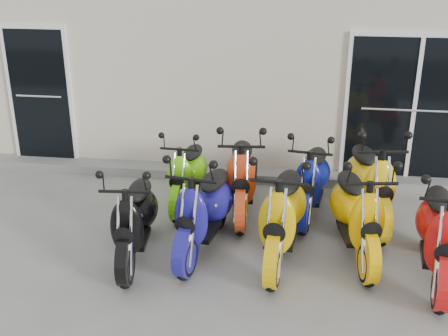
{
  "coord_description": "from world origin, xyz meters",
  "views": [
    {
      "loc": [
        0.95,
        -6.11,
        3.5
      ],
      "look_at": [
        0.0,
        0.6,
        0.75
      ],
      "focal_mm": 45.0,
      "sensor_mm": 36.0,
      "label": 1
    }
  ],
  "objects_px": {
    "scooter_front_blue": "(204,199)",
    "scooter_back_green": "(187,165)",
    "scooter_back_blue": "(312,171)",
    "scooter_front_red": "(441,221)",
    "scooter_front_orange_b": "(357,203)",
    "scooter_back_red": "(242,166)",
    "scooter_front_black": "(134,209)",
    "scooter_front_orange_a": "(283,203)",
    "scooter_back_yellow": "(371,172)"
  },
  "relations": [
    {
      "from": "scooter_front_blue",
      "to": "scooter_back_green",
      "type": "distance_m",
      "value": 1.3
    },
    {
      "from": "scooter_back_green",
      "to": "scooter_back_blue",
      "type": "height_order",
      "value": "scooter_back_blue"
    },
    {
      "from": "scooter_back_blue",
      "to": "scooter_front_red",
      "type": "bearing_deg",
      "value": -37.56
    },
    {
      "from": "scooter_front_orange_b",
      "to": "scooter_back_green",
      "type": "relative_size",
      "value": 1.14
    },
    {
      "from": "scooter_back_red",
      "to": "scooter_front_black",
      "type": "bearing_deg",
      "value": -133.49
    },
    {
      "from": "scooter_front_black",
      "to": "scooter_back_blue",
      "type": "height_order",
      "value": "scooter_back_blue"
    },
    {
      "from": "scooter_front_orange_a",
      "to": "scooter_back_green",
      "type": "xyz_separation_m",
      "value": [
        -1.38,
        1.27,
        -0.12
      ]
    },
    {
      "from": "scooter_front_red",
      "to": "scooter_back_green",
      "type": "relative_size",
      "value": 1.16
    },
    {
      "from": "scooter_front_blue",
      "to": "scooter_back_red",
      "type": "bearing_deg",
      "value": 82.29
    },
    {
      "from": "scooter_front_blue",
      "to": "scooter_front_orange_a",
      "type": "distance_m",
      "value": 0.93
    },
    {
      "from": "scooter_front_orange_a",
      "to": "scooter_back_red",
      "type": "relative_size",
      "value": 1.04
    },
    {
      "from": "scooter_front_orange_a",
      "to": "scooter_back_green",
      "type": "height_order",
      "value": "scooter_front_orange_a"
    },
    {
      "from": "scooter_front_blue",
      "to": "scooter_front_red",
      "type": "distance_m",
      "value": 2.65
    },
    {
      "from": "scooter_back_yellow",
      "to": "scooter_front_blue",
      "type": "bearing_deg",
      "value": -159.77
    },
    {
      "from": "scooter_front_blue",
      "to": "scooter_back_red",
      "type": "relative_size",
      "value": 0.99
    },
    {
      "from": "scooter_front_blue",
      "to": "scooter_front_red",
      "type": "height_order",
      "value": "scooter_front_red"
    },
    {
      "from": "scooter_front_orange_a",
      "to": "scooter_front_orange_b",
      "type": "bearing_deg",
      "value": 18.36
    },
    {
      "from": "scooter_front_black",
      "to": "scooter_front_red",
      "type": "height_order",
      "value": "scooter_front_red"
    },
    {
      "from": "scooter_front_red",
      "to": "scooter_back_blue",
      "type": "distance_m",
      "value": 1.95
    },
    {
      "from": "scooter_front_orange_a",
      "to": "scooter_back_green",
      "type": "distance_m",
      "value": 1.88
    },
    {
      "from": "scooter_front_blue",
      "to": "scooter_front_orange_b",
      "type": "bearing_deg",
      "value": 13.41
    },
    {
      "from": "scooter_back_green",
      "to": "scooter_back_yellow",
      "type": "relative_size",
      "value": 0.85
    },
    {
      "from": "scooter_front_blue",
      "to": "scooter_back_yellow",
      "type": "height_order",
      "value": "scooter_back_yellow"
    },
    {
      "from": "scooter_back_red",
      "to": "scooter_back_green",
      "type": "bearing_deg",
      "value": 165.94
    },
    {
      "from": "scooter_front_black",
      "to": "scooter_back_blue",
      "type": "relative_size",
      "value": 1.0
    },
    {
      "from": "scooter_back_green",
      "to": "scooter_back_blue",
      "type": "distance_m",
      "value": 1.73
    },
    {
      "from": "scooter_front_orange_b",
      "to": "scooter_back_green",
      "type": "xyz_separation_m",
      "value": [
        -2.23,
        1.07,
        -0.09
      ]
    },
    {
      "from": "scooter_back_red",
      "to": "scooter_back_yellow",
      "type": "relative_size",
      "value": 0.97
    },
    {
      "from": "scooter_front_blue",
      "to": "scooter_back_yellow",
      "type": "bearing_deg",
      "value": 36.63
    },
    {
      "from": "scooter_front_black",
      "to": "scooter_front_orange_b",
      "type": "height_order",
      "value": "scooter_front_orange_b"
    },
    {
      "from": "scooter_front_red",
      "to": "scooter_front_orange_a",
      "type": "bearing_deg",
      "value": -178.92
    },
    {
      "from": "scooter_front_orange_b",
      "to": "scooter_back_red",
      "type": "xyz_separation_m",
      "value": [
        -1.46,
        0.95,
        0.0
      ]
    },
    {
      "from": "scooter_back_green",
      "to": "scooter_back_yellow",
      "type": "height_order",
      "value": "scooter_back_yellow"
    },
    {
      "from": "scooter_front_orange_a",
      "to": "scooter_back_yellow",
      "type": "height_order",
      "value": "scooter_front_orange_a"
    },
    {
      "from": "scooter_back_red",
      "to": "scooter_back_yellow",
      "type": "height_order",
      "value": "scooter_back_yellow"
    },
    {
      "from": "scooter_front_red",
      "to": "scooter_front_blue",
      "type": "bearing_deg",
      "value": -177.8
    },
    {
      "from": "scooter_back_red",
      "to": "scooter_back_blue",
      "type": "relative_size",
      "value": 1.07
    },
    {
      "from": "scooter_front_black",
      "to": "scooter_front_orange_a",
      "type": "distance_m",
      "value": 1.71
    },
    {
      "from": "scooter_front_red",
      "to": "scooter_back_blue",
      "type": "height_order",
      "value": "scooter_front_red"
    },
    {
      "from": "scooter_front_orange_b",
      "to": "scooter_front_red",
      "type": "bearing_deg",
      "value": -32.39
    },
    {
      "from": "scooter_front_orange_a",
      "to": "scooter_front_red",
      "type": "distance_m",
      "value": 1.72
    },
    {
      "from": "scooter_front_orange_a",
      "to": "scooter_back_red",
      "type": "height_order",
      "value": "scooter_front_orange_a"
    },
    {
      "from": "scooter_front_blue",
      "to": "scooter_back_blue",
      "type": "bearing_deg",
      "value": 51.01
    },
    {
      "from": "scooter_front_orange_b",
      "to": "scooter_front_black",
      "type": "bearing_deg",
      "value": -179.15
    },
    {
      "from": "scooter_front_orange_b",
      "to": "scooter_back_red",
      "type": "height_order",
      "value": "scooter_back_red"
    },
    {
      "from": "scooter_front_black",
      "to": "scooter_front_orange_b",
      "type": "xyz_separation_m",
      "value": [
        2.55,
        0.43,
        0.04
      ]
    },
    {
      "from": "scooter_back_green",
      "to": "scooter_back_red",
      "type": "height_order",
      "value": "scooter_back_red"
    },
    {
      "from": "scooter_back_red",
      "to": "scooter_front_orange_b",
      "type": "bearing_deg",
      "value": -38.43
    },
    {
      "from": "scooter_front_black",
      "to": "scooter_front_orange_a",
      "type": "bearing_deg",
      "value": 2.25
    },
    {
      "from": "scooter_front_black",
      "to": "scooter_front_orange_b",
      "type": "bearing_deg",
      "value": 3.91
    }
  ]
}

